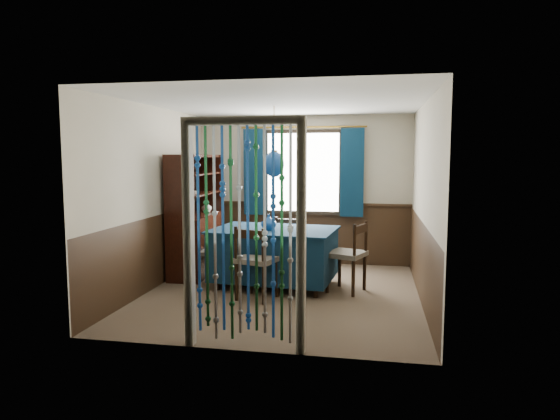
% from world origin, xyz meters
% --- Properties ---
extents(floor, '(4.00, 4.00, 0.00)m').
position_xyz_m(floor, '(0.00, 0.00, 0.00)').
color(floor, brown).
rests_on(floor, ground).
extents(ceiling, '(4.00, 4.00, 0.00)m').
position_xyz_m(ceiling, '(0.00, 0.00, 2.50)').
color(ceiling, silver).
rests_on(ceiling, ground).
extents(wall_back, '(3.60, 0.00, 3.60)m').
position_xyz_m(wall_back, '(0.00, 2.00, 1.25)').
color(wall_back, '#B7AE96').
rests_on(wall_back, ground).
extents(wall_front, '(3.60, 0.00, 3.60)m').
position_xyz_m(wall_front, '(0.00, -2.00, 1.25)').
color(wall_front, '#B7AE96').
rests_on(wall_front, ground).
extents(wall_left, '(0.00, 4.00, 4.00)m').
position_xyz_m(wall_left, '(-1.80, 0.00, 1.25)').
color(wall_left, '#B7AE96').
rests_on(wall_left, ground).
extents(wall_right, '(0.00, 4.00, 4.00)m').
position_xyz_m(wall_right, '(1.80, 0.00, 1.25)').
color(wall_right, '#B7AE96').
rests_on(wall_right, ground).
extents(wainscot_back, '(3.60, 0.00, 3.60)m').
position_xyz_m(wainscot_back, '(0.00, 1.99, 0.50)').
color(wainscot_back, '#332113').
rests_on(wainscot_back, ground).
extents(wainscot_front, '(3.60, 0.00, 3.60)m').
position_xyz_m(wainscot_front, '(0.00, -1.99, 0.50)').
color(wainscot_front, '#332113').
rests_on(wainscot_front, ground).
extents(wainscot_left, '(0.00, 4.00, 4.00)m').
position_xyz_m(wainscot_left, '(-1.79, 0.00, 0.50)').
color(wainscot_left, '#332113').
rests_on(wainscot_left, ground).
extents(wainscot_right, '(0.00, 4.00, 4.00)m').
position_xyz_m(wainscot_right, '(1.79, 0.00, 0.50)').
color(wainscot_right, '#332113').
rests_on(wainscot_right, ground).
extents(window, '(1.32, 0.12, 1.42)m').
position_xyz_m(window, '(0.00, 1.95, 1.55)').
color(window, black).
rests_on(window, wall_back).
extents(doorway, '(1.16, 0.12, 2.18)m').
position_xyz_m(doorway, '(0.00, -1.94, 1.05)').
color(doorway, silver).
rests_on(doorway, ground).
extents(dining_table, '(1.78, 1.31, 0.81)m').
position_xyz_m(dining_table, '(-0.18, 0.38, 0.47)').
color(dining_table, '#0B243B').
rests_on(dining_table, floor).
extents(chair_near, '(0.57, 0.56, 0.95)m').
position_xyz_m(chair_near, '(-0.28, -0.33, 0.50)').
color(chair_near, black).
rests_on(chair_near, floor).
extents(chair_far, '(0.44, 0.42, 0.87)m').
position_xyz_m(chair_far, '(-0.16, 1.16, 0.46)').
color(chair_far, black).
rests_on(chair_far, floor).
extents(chair_left, '(0.41, 0.42, 0.81)m').
position_xyz_m(chair_left, '(-1.19, 0.46, 0.43)').
color(chair_left, black).
rests_on(chair_left, floor).
extents(chair_right, '(0.59, 0.60, 0.95)m').
position_xyz_m(chair_right, '(0.86, 0.25, 0.51)').
color(chair_right, black).
rests_on(chair_right, floor).
extents(sideboard, '(0.55, 1.43, 1.84)m').
position_xyz_m(sideboard, '(-1.54, 0.92, 0.63)').
color(sideboard, black).
rests_on(sideboard, floor).
extents(pendant_lamp, '(0.29, 0.29, 0.97)m').
position_xyz_m(pendant_lamp, '(-0.18, 0.38, 1.71)').
color(pendant_lamp, olive).
rests_on(pendant_lamp, ceiling).
extents(vase_table, '(0.20, 0.20, 0.20)m').
position_xyz_m(vase_table, '(-0.23, 0.25, 0.91)').
color(vase_table, navy).
rests_on(vase_table, dining_table).
extents(bowl_shelf, '(0.24, 0.24, 0.05)m').
position_xyz_m(bowl_shelf, '(-1.48, 0.65, 1.28)').
color(bowl_shelf, beige).
rests_on(bowl_shelf, sideboard).
extents(vase_sideboard, '(0.23, 0.23, 0.19)m').
position_xyz_m(vase_sideboard, '(-1.48, 1.27, 1.01)').
color(vase_sideboard, beige).
rests_on(vase_sideboard, sideboard).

